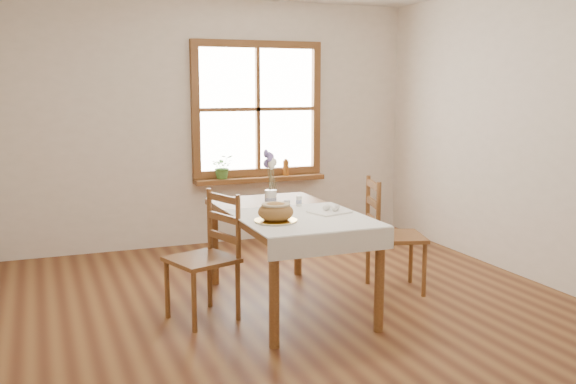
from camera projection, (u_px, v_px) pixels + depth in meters
name	position (u px, v px, depth m)	size (l,w,h in m)	color
ground	(303.00, 317.00, 4.76)	(5.00, 5.00, 0.00)	brown
room_walls	(304.00, 85.00, 4.49)	(4.60, 5.10, 2.65)	white
window	(257.00, 109.00, 6.97)	(1.46, 0.08, 1.46)	brown
window_sill	(260.00, 179.00, 7.03)	(1.46, 0.20, 0.05)	brown
dining_table	(288.00, 222.00, 4.93)	(0.90, 1.60, 0.75)	brown
table_linen	(303.00, 218.00, 4.64)	(0.91, 0.99, 0.01)	white
chair_left	(202.00, 258.00, 4.66)	(0.44, 0.46, 0.93)	brown
chair_right	(396.00, 235.00, 5.33)	(0.44, 0.46, 0.95)	brown
bread_plate	(276.00, 221.00, 4.48)	(0.29, 0.29, 0.02)	silver
bread_loaf	(276.00, 210.00, 4.47)	(0.25, 0.25, 0.14)	#A7763B
egg_napkin	(329.00, 212.00, 4.81)	(0.27, 0.23, 0.01)	white
eggs	(329.00, 208.00, 4.80)	(0.21, 0.19, 0.05)	white
salt_shaker	(287.00, 206.00, 4.83)	(0.05, 0.05, 0.10)	silver
pepper_shaker	(299.00, 201.00, 5.07)	(0.05, 0.05, 0.09)	silver
flower_vase	(271.00, 198.00, 5.21)	(0.10, 0.10, 0.11)	silver
lavender_bouquet	(270.00, 172.00, 5.17)	(0.17, 0.17, 0.32)	#6B599D
potted_plant	(223.00, 169.00, 6.86)	(0.23, 0.26, 0.20)	#457C31
amber_bottle	(286.00, 167.00, 7.13)	(0.07, 0.07, 0.19)	#9B571C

